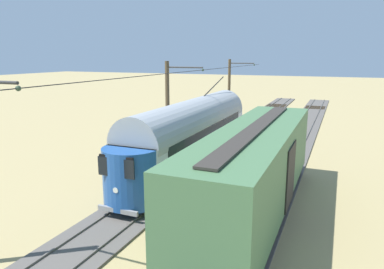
# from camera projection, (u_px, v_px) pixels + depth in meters

# --- Properties ---
(ground_plane) EXTENTS (220.00, 220.00, 0.00)m
(ground_plane) POSITION_uv_depth(u_px,v_px,m) (231.00, 174.00, 21.47)
(ground_plane) COLOR tan
(track_streetcar_siding) EXTENTS (2.80, 80.00, 0.18)m
(track_streetcar_siding) POSITION_uv_depth(u_px,v_px,m) (276.00, 177.00, 20.77)
(track_streetcar_siding) COLOR #56514C
(track_streetcar_siding) RESTS_ON ground
(track_adjacent_siding) EXTENTS (2.80, 80.00, 0.18)m
(track_adjacent_siding) POSITION_uv_depth(u_px,v_px,m) (193.00, 166.00, 22.71)
(track_adjacent_siding) COLOR #56514C
(track_adjacent_siding) RESTS_ON ground
(vintage_streetcar) EXTENTS (2.65, 16.39, 5.20)m
(vintage_streetcar) POSITION_uv_depth(u_px,v_px,m) (192.00, 133.00, 22.02)
(vintage_streetcar) COLOR #1E4C93
(vintage_streetcar) RESTS_ON ground
(coach_adjacent) EXTENTS (2.96, 13.60, 3.85)m
(coach_adjacent) POSITION_uv_depth(u_px,v_px,m) (255.00, 169.00, 15.29)
(coach_adjacent) COLOR #477047
(coach_adjacent) RESTS_ON ground
(catenary_pole_foreground) EXTENTS (2.77, 0.28, 6.55)m
(catenary_pole_foreground) POSITION_uv_depth(u_px,v_px,m) (230.00, 90.00, 37.23)
(catenary_pole_foreground) COLOR #4C3D28
(catenary_pole_foreground) RESTS_ON ground
(catenary_pole_mid_near) EXTENTS (2.77, 0.28, 6.55)m
(catenary_pole_mid_near) POSITION_uv_depth(u_px,v_px,m) (169.00, 108.00, 24.33)
(catenary_pole_mid_near) COLOR #4C3D28
(catenary_pole_mid_near) RESTS_ON ground
(overhead_wire_run) EXTENTS (2.56, 32.62, 0.18)m
(overhead_wire_run) POSITION_uv_depth(u_px,v_px,m) (206.00, 69.00, 23.48)
(overhead_wire_run) COLOR black
(overhead_wire_run) RESTS_ON ground
(spare_tie_stack) EXTENTS (2.40, 2.40, 0.54)m
(spare_tie_stack) POSITION_uv_depth(u_px,v_px,m) (149.00, 154.00, 24.73)
(spare_tie_stack) COLOR #2D2316
(spare_tie_stack) RESTS_ON ground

